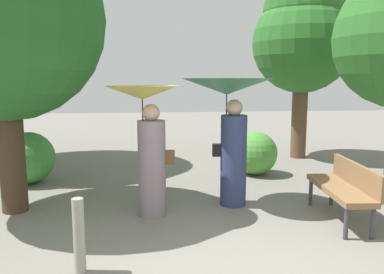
{
  "coord_description": "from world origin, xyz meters",
  "views": [
    {
      "loc": [
        -0.68,
        -3.31,
        2.02
      ],
      "look_at": [
        0.0,
        2.72,
        1.1
      ],
      "focal_mm": 35.82,
      "sensor_mm": 36.0,
      "label": 1
    }
  ],
  "objects_px": {
    "path_marker_post": "(79,236)",
    "tree_mid_right": "(303,33)",
    "person_right": "(229,112)",
    "park_bench": "(345,186)",
    "tree_mid_left": "(1,9)",
    "tree_near_left": "(1,2)",
    "person_left": "(148,132)"
  },
  "relations": [
    {
      "from": "person_left",
      "to": "person_right",
      "type": "bearing_deg",
      "value": -71.97
    },
    {
      "from": "park_bench",
      "to": "tree_mid_left",
      "type": "xyz_separation_m",
      "value": [
        -6.03,
        4.28,
        3.04
      ]
    },
    {
      "from": "tree_mid_left",
      "to": "tree_near_left",
      "type": "bearing_deg",
      "value": -70.47
    },
    {
      "from": "person_right",
      "to": "tree_mid_right",
      "type": "bearing_deg",
      "value": -33.23
    },
    {
      "from": "person_left",
      "to": "tree_mid_left",
      "type": "xyz_separation_m",
      "value": [
        -3.24,
        3.76,
        2.29
      ]
    },
    {
      "from": "park_bench",
      "to": "tree_near_left",
      "type": "distance_m",
      "value": 5.57
    },
    {
      "from": "person_left",
      "to": "park_bench",
      "type": "distance_m",
      "value": 2.94
    },
    {
      "from": "path_marker_post",
      "to": "park_bench",
      "type": "bearing_deg",
      "value": 17.96
    },
    {
      "from": "tree_mid_right",
      "to": "tree_mid_left",
      "type": "bearing_deg",
      "value": -179.13
    },
    {
      "from": "person_right",
      "to": "tree_mid_left",
      "type": "height_order",
      "value": "tree_mid_left"
    },
    {
      "from": "tree_near_left",
      "to": "tree_mid_left",
      "type": "distance_m",
      "value": 3.57
    },
    {
      "from": "person_left",
      "to": "tree_near_left",
      "type": "relative_size",
      "value": 0.4
    },
    {
      "from": "tree_mid_left",
      "to": "tree_mid_right",
      "type": "height_order",
      "value": "tree_mid_left"
    },
    {
      "from": "tree_mid_right",
      "to": "path_marker_post",
      "type": "distance_m",
      "value": 7.67
    },
    {
      "from": "person_right",
      "to": "tree_mid_right",
      "type": "relative_size",
      "value": 0.43
    },
    {
      "from": "tree_mid_left",
      "to": "path_marker_post",
      "type": "bearing_deg",
      "value": -65.06
    },
    {
      "from": "person_left",
      "to": "tree_near_left",
      "type": "xyz_separation_m",
      "value": [
        -2.05,
        0.42,
        1.85
      ]
    },
    {
      "from": "park_bench",
      "to": "tree_mid_left",
      "type": "distance_m",
      "value": 7.99
    },
    {
      "from": "person_right",
      "to": "tree_mid_left",
      "type": "xyz_separation_m",
      "value": [
        -4.51,
        3.41,
        2.04
      ]
    },
    {
      "from": "park_bench",
      "to": "tree_mid_right",
      "type": "height_order",
      "value": "tree_mid_right"
    },
    {
      "from": "park_bench",
      "to": "tree_mid_right",
      "type": "xyz_separation_m",
      "value": [
        1.06,
        4.39,
        2.62
      ]
    },
    {
      "from": "park_bench",
      "to": "tree_mid_left",
      "type": "relative_size",
      "value": 0.27
    },
    {
      "from": "tree_mid_left",
      "to": "tree_mid_right",
      "type": "relative_size",
      "value": 1.22
    },
    {
      "from": "person_right",
      "to": "path_marker_post",
      "type": "height_order",
      "value": "person_right"
    },
    {
      "from": "tree_mid_right",
      "to": "path_marker_post",
      "type": "bearing_deg",
      "value": -129.59
    },
    {
      "from": "person_right",
      "to": "tree_mid_right",
      "type": "height_order",
      "value": "tree_mid_right"
    },
    {
      "from": "path_marker_post",
      "to": "tree_mid_right",
      "type": "bearing_deg",
      "value": 50.41
    },
    {
      "from": "tree_near_left",
      "to": "tree_mid_right",
      "type": "relative_size",
      "value": 1.03
    },
    {
      "from": "tree_near_left",
      "to": "tree_mid_left",
      "type": "xyz_separation_m",
      "value": [
        -1.19,
        3.34,
        0.45
      ]
    },
    {
      "from": "tree_mid_left",
      "to": "path_marker_post",
      "type": "xyz_separation_m",
      "value": [
        2.52,
        -5.42,
        -3.15
      ]
    },
    {
      "from": "tree_mid_left",
      "to": "tree_mid_right",
      "type": "xyz_separation_m",
      "value": [
        7.09,
        0.11,
        -0.42
      ]
    },
    {
      "from": "park_bench",
      "to": "tree_near_left",
      "type": "height_order",
      "value": "tree_near_left"
    }
  ]
}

